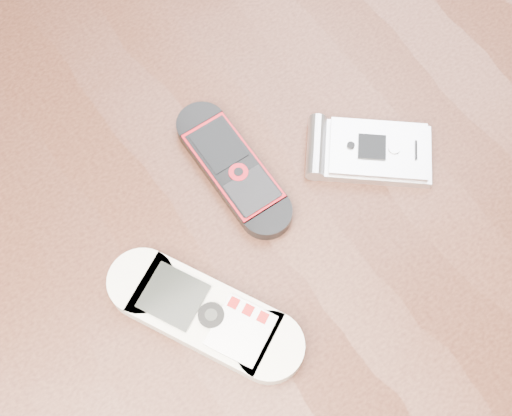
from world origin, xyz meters
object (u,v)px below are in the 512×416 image
object	(u,v)px
nokia_black_red	(233,168)
nokia_white	(205,314)
table	(252,257)
motorola_razr	(374,151)

from	to	relation	value
nokia_black_red	nokia_white	bearing A→B (deg)	-133.37
table	nokia_black_red	xyz separation A→B (m)	(0.01, 0.04, 0.11)
nokia_white	motorola_razr	xyz separation A→B (m)	(0.20, 0.03, -0.00)
motorola_razr	nokia_white	bearing A→B (deg)	140.06
nokia_black_red	table	bearing A→B (deg)	-103.47
motorola_razr	nokia_black_red	bearing A→B (deg)	102.11
table	nokia_black_red	size ratio (longest dim) A/B	8.38
nokia_white	table	bearing A→B (deg)	4.53
nokia_white	motorola_razr	distance (m)	0.20
nokia_black_red	motorola_razr	bearing A→B (deg)	-26.87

